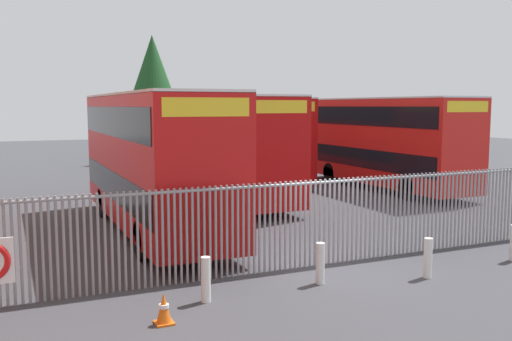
{
  "coord_description": "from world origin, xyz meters",
  "views": [
    {
      "loc": [
        -7.19,
        -12.04,
        4.03
      ],
      "look_at": [
        0.0,
        4.0,
        2.0
      ],
      "focal_mm": 39.4,
      "sensor_mm": 36.0,
      "label": 1
    }
  ],
  "objects_px": {
    "double_decker_bus_behind_fence_left": "(383,139)",
    "double_decker_bus_far_back": "(247,136)",
    "double_decker_bus_near_gate": "(152,156)",
    "bollard_near_left": "(206,279)",
    "traffic_cone_by_gate": "(164,309)",
    "bollard_center_front": "(320,263)",
    "bollard_near_right": "(428,258)",
    "double_decker_bus_behind_fence_right": "(223,143)"
  },
  "relations": [
    {
      "from": "double_decker_bus_behind_fence_right",
      "to": "bollard_near_left",
      "type": "xyz_separation_m",
      "value": [
        -4.9,
        -11.86,
        -1.95
      ]
    },
    {
      "from": "double_decker_bus_far_back",
      "to": "traffic_cone_by_gate",
      "type": "relative_size",
      "value": 18.32
    },
    {
      "from": "bollard_near_left",
      "to": "traffic_cone_by_gate",
      "type": "relative_size",
      "value": 1.61
    },
    {
      "from": "bollard_near_right",
      "to": "bollard_near_left",
      "type": "bearing_deg",
      "value": 173.81
    },
    {
      "from": "double_decker_bus_behind_fence_left",
      "to": "bollard_center_front",
      "type": "xyz_separation_m",
      "value": [
        -10.37,
        -11.61,
        -1.95
      ]
    },
    {
      "from": "bollard_near_left",
      "to": "double_decker_bus_far_back",
      "type": "bearing_deg",
      "value": 64.25
    },
    {
      "from": "bollard_near_left",
      "to": "bollard_center_front",
      "type": "relative_size",
      "value": 1.0
    },
    {
      "from": "double_decker_bus_near_gate",
      "to": "double_decker_bus_far_back",
      "type": "xyz_separation_m",
      "value": [
        7.65,
        10.12,
        0.0
      ]
    },
    {
      "from": "bollard_center_front",
      "to": "double_decker_bus_behind_fence_left",
      "type": "bearing_deg",
      "value": 48.23
    },
    {
      "from": "bollard_near_right",
      "to": "double_decker_bus_near_gate",
      "type": "bearing_deg",
      "value": 121.34
    },
    {
      "from": "double_decker_bus_near_gate",
      "to": "bollard_near_left",
      "type": "relative_size",
      "value": 11.38
    },
    {
      "from": "bollard_near_left",
      "to": "traffic_cone_by_gate",
      "type": "xyz_separation_m",
      "value": [
        -1.1,
        -0.8,
        -0.19
      ]
    },
    {
      "from": "double_decker_bus_far_back",
      "to": "traffic_cone_by_gate",
      "type": "height_order",
      "value": "double_decker_bus_far_back"
    },
    {
      "from": "bollard_center_front",
      "to": "bollard_near_right",
      "type": "xyz_separation_m",
      "value": [
        2.54,
        -0.64,
        0.0
      ]
    },
    {
      "from": "double_decker_bus_behind_fence_right",
      "to": "bollard_near_left",
      "type": "height_order",
      "value": "double_decker_bus_behind_fence_right"
    },
    {
      "from": "double_decker_bus_near_gate",
      "to": "bollard_near_left",
      "type": "distance_m",
      "value": 7.37
    },
    {
      "from": "double_decker_bus_behind_fence_right",
      "to": "traffic_cone_by_gate",
      "type": "distance_m",
      "value": 14.17
    },
    {
      "from": "double_decker_bus_near_gate",
      "to": "double_decker_bus_behind_fence_left",
      "type": "height_order",
      "value": "same"
    },
    {
      "from": "double_decker_bus_behind_fence_right",
      "to": "double_decker_bus_far_back",
      "type": "distance_m",
      "value": 6.32
    },
    {
      "from": "bollard_near_right",
      "to": "traffic_cone_by_gate",
      "type": "distance_m",
      "value": 6.41
    },
    {
      "from": "double_decker_bus_behind_fence_left",
      "to": "double_decker_bus_behind_fence_right",
      "type": "bearing_deg",
      "value": 178.76
    },
    {
      "from": "bollard_center_front",
      "to": "bollard_near_right",
      "type": "relative_size",
      "value": 1.0
    },
    {
      "from": "traffic_cone_by_gate",
      "to": "bollard_near_left",
      "type": "bearing_deg",
      "value": 36.1
    },
    {
      "from": "double_decker_bus_far_back",
      "to": "double_decker_bus_behind_fence_right",
      "type": "bearing_deg",
      "value": -122.49
    },
    {
      "from": "traffic_cone_by_gate",
      "to": "double_decker_bus_behind_fence_right",
      "type": "bearing_deg",
      "value": 64.66
    },
    {
      "from": "bollard_center_front",
      "to": "traffic_cone_by_gate",
      "type": "relative_size",
      "value": 1.61
    },
    {
      "from": "double_decker_bus_far_back",
      "to": "bollard_near_left",
      "type": "xyz_separation_m",
      "value": [
        -8.29,
        -17.19,
        -1.95
      ]
    },
    {
      "from": "double_decker_bus_near_gate",
      "to": "bollard_near_right",
      "type": "xyz_separation_m",
      "value": [
        4.66,
        -7.65,
        -1.95
      ]
    },
    {
      "from": "double_decker_bus_near_gate",
      "to": "double_decker_bus_behind_fence_left",
      "type": "bearing_deg",
      "value": 20.24
    },
    {
      "from": "double_decker_bus_behind_fence_left",
      "to": "double_decker_bus_far_back",
      "type": "distance_m",
      "value": 7.34
    },
    {
      "from": "bollard_center_front",
      "to": "traffic_cone_by_gate",
      "type": "height_order",
      "value": "bollard_center_front"
    },
    {
      "from": "double_decker_bus_near_gate",
      "to": "double_decker_bus_behind_fence_right",
      "type": "distance_m",
      "value": 6.4
    },
    {
      "from": "bollard_center_front",
      "to": "bollard_near_right",
      "type": "height_order",
      "value": "same"
    },
    {
      "from": "double_decker_bus_near_gate",
      "to": "traffic_cone_by_gate",
      "type": "height_order",
      "value": "double_decker_bus_near_gate"
    },
    {
      "from": "double_decker_bus_behind_fence_right",
      "to": "bollard_near_left",
      "type": "bearing_deg",
      "value": -112.44
    },
    {
      "from": "bollard_near_right",
      "to": "double_decker_bus_behind_fence_left",
      "type": "bearing_deg",
      "value": 57.42
    },
    {
      "from": "double_decker_bus_far_back",
      "to": "bollard_near_right",
      "type": "relative_size",
      "value": 11.38
    },
    {
      "from": "double_decker_bus_near_gate",
      "to": "traffic_cone_by_gate",
      "type": "xyz_separation_m",
      "value": [
        -1.74,
        -7.88,
        -2.13
      ]
    },
    {
      "from": "double_decker_bus_behind_fence_left",
      "to": "bollard_center_front",
      "type": "distance_m",
      "value": 15.69
    },
    {
      "from": "double_decker_bus_behind_fence_right",
      "to": "bollard_near_right",
      "type": "relative_size",
      "value": 11.38
    },
    {
      "from": "double_decker_bus_near_gate",
      "to": "traffic_cone_by_gate",
      "type": "bearing_deg",
      "value": -102.46
    },
    {
      "from": "double_decker_bus_behind_fence_left",
      "to": "double_decker_bus_near_gate",
      "type": "bearing_deg",
      "value": -159.76
    }
  ]
}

